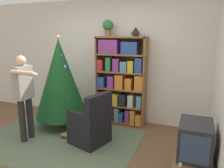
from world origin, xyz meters
The scene contains 12 objects.
ground_plane centered at (0.00, 0.00, 0.00)m, with size 14.00×14.00×0.00m, color brown.
wall_back centered at (0.00, 1.97, 1.30)m, with size 8.00×0.10×2.60m.
area_rug centered at (-0.47, 0.52, 0.00)m, with size 2.80×1.89×0.01m.
bookshelf centered at (0.29, 1.72, 0.89)m, with size 1.04×0.32×1.83m.
television centered at (1.80, 0.15, 0.62)m, with size 0.38×0.53×0.43m.
game_remote centered at (1.66, -0.09, 0.42)m, with size 0.04×0.12×0.02m.
christmas_tree centered at (-0.80, 1.13, 1.00)m, with size 1.05×1.05×1.85m.
armchair centered at (0.12, 0.66, 0.32)m, with size 0.71×0.70×0.92m.
standing_person centered at (-1.01, 0.37, 0.90)m, with size 0.62×0.50×1.53m.
potted_plant centered at (0.00, 1.73, 2.02)m, with size 0.22×0.22×0.33m.
table_lamp centered at (0.58, 1.73, 1.93)m, with size 0.20×0.20×0.18m.
book_pile_near_tree centered at (-0.39, 0.68, 0.03)m, with size 0.24×0.19×0.07m.
Camera 1 is at (1.74, -2.48, 1.88)m, focal length 35.00 mm.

